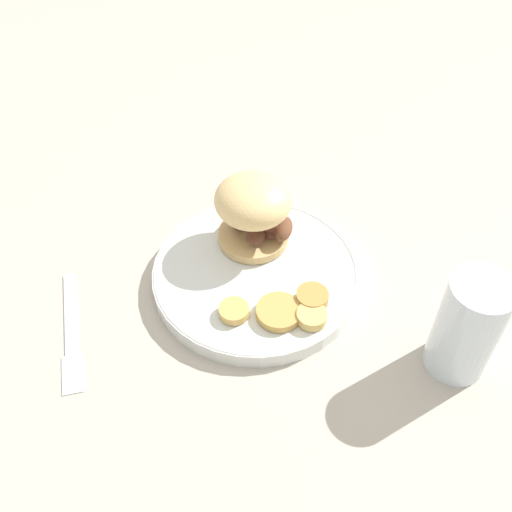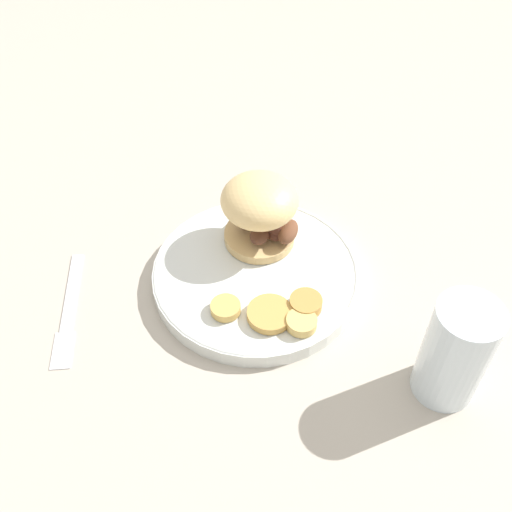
{
  "view_description": "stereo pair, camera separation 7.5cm",
  "coord_description": "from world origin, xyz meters",
  "px_view_note": "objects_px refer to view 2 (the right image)",
  "views": [
    {
      "loc": [
        -0.18,
        0.48,
        0.6
      ],
      "look_at": [
        0.0,
        0.0,
        0.05
      ],
      "focal_mm": 42.0,
      "sensor_mm": 36.0,
      "label": 1
    },
    {
      "loc": [
        -0.25,
        0.45,
        0.6
      ],
      "look_at": [
        0.0,
        0.0,
        0.05
      ],
      "focal_mm": 42.0,
      "sensor_mm": 36.0,
      "label": 2
    }
  ],
  "objects_px": {
    "dinner_plate": "(256,274)",
    "drinking_glass": "(455,352)",
    "fork": "(69,309)",
    "sandwich": "(261,209)"
  },
  "relations": [
    {
      "from": "drinking_glass",
      "to": "sandwich",
      "type": "bearing_deg",
      "value": -17.1
    },
    {
      "from": "dinner_plate",
      "to": "fork",
      "type": "relative_size",
      "value": 1.65
    },
    {
      "from": "dinner_plate",
      "to": "sandwich",
      "type": "bearing_deg",
      "value": -67.56
    },
    {
      "from": "dinner_plate",
      "to": "sandwich",
      "type": "relative_size",
      "value": 2.57
    },
    {
      "from": "sandwich",
      "to": "drinking_glass",
      "type": "xyz_separation_m",
      "value": [
        -0.28,
        0.09,
        -0.01
      ]
    },
    {
      "from": "dinner_plate",
      "to": "sandwich",
      "type": "distance_m",
      "value": 0.09
    },
    {
      "from": "sandwich",
      "to": "fork",
      "type": "height_order",
      "value": "sandwich"
    },
    {
      "from": "dinner_plate",
      "to": "drinking_glass",
      "type": "height_order",
      "value": "drinking_glass"
    },
    {
      "from": "fork",
      "to": "dinner_plate",
      "type": "bearing_deg",
      "value": -139.73
    },
    {
      "from": "drinking_glass",
      "to": "fork",
      "type": "bearing_deg",
      "value": 15.03
    }
  ]
}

